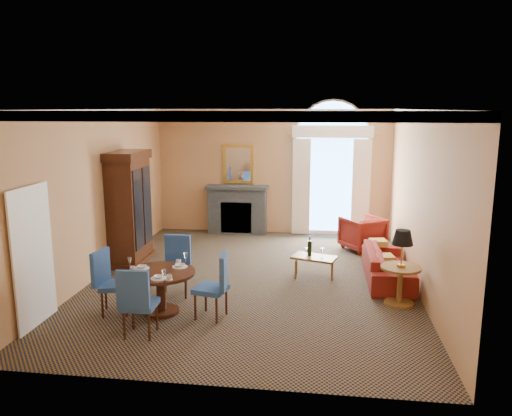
# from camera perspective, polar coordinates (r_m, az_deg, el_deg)

# --- Properties ---
(ground) EXTENTS (7.50, 7.50, 0.00)m
(ground) POSITION_cam_1_polar(r_m,az_deg,el_deg) (9.65, -0.40, -8.18)
(ground) COLOR black
(ground) RESTS_ON ground
(room_envelope) EXTENTS (6.04, 7.52, 3.45)m
(room_envelope) POSITION_cam_1_polar(r_m,az_deg,el_deg) (9.78, -0.02, 7.16)
(room_envelope) COLOR tan
(room_envelope) RESTS_ON ground
(armoire) EXTENTS (0.68, 1.20, 2.36)m
(armoire) POSITION_cam_1_polar(r_m,az_deg,el_deg) (10.75, -14.34, -0.20)
(armoire) COLOR black
(armoire) RESTS_ON ground
(dining_table) EXTENTS (1.10, 1.10, 0.89)m
(dining_table) POSITION_cam_1_polar(r_m,az_deg,el_deg) (8.13, -10.84, -8.33)
(dining_table) COLOR black
(dining_table) RESTS_ON ground
(dining_chair_north) EXTENTS (0.56, 0.56, 1.04)m
(dining_chair_north) POSITION_cam_1_polar(r_m,az_deg,el_deg) (8.89, -9.09, -6.01)
(dining_chair_north) COLOR #244A8D
(dining_chair_north) RESTS_ON ground
(dining_chair_south) EXTENTS (0.48, 0.50, 1.04)m
(dining_chair_south) POSITION_cam_1_polar(r_m,az_deg,el_deg) (7.33, -13.48, -10.04)
(dining_chair_south) COLOR #244A8D
(dining_chair_south) RESTS_ON ground
(dining_chair_east) EXTENTS (0.56, 0.56, 1.04)m
(dining_chair_east) POSITION_cam_1_polar(r_m,az_deg,el_deg) (7.81, -4.49, -8.38)
(dining_chair_east) COLOR #244A8D
(dining_chair_east) RESTS_ON ground
(dining_chair_west) EXTENTS (0.57, 0.57, 1.04)m
(dining_chair_west) POSITION_cam_1_polar(r_m,az_deg,el_deg) (8.30, -16.55, -7.63)
(dining_chair_west) COLOR #244A8D
(dining_chair_west) RESTS_ON ground
(sofa) EXTENTS (0.80, 2.04, 0.60)m
(sofa) POSITION_cam_1_polar(r_m,az_deg,el_deg) (9.85, 14.81, -6.33)
(sofa) COLOR maroon
(sofa) RESTS_ON ground
(armchair) EXTENTS (1.15, 1.16, 0.77)m
(armchair) POSITION_cam_1_polar(r_m,az_deg,el_deg) (11.78, 12.06, -2.85)
(armchair) COLOR maroon
(armchair) RESTS_ON ground
(coffee_table) EXTENTS (0.92, 0.68, 0.80)m
(coffee_table) POSITION_cam_1_polar(r_m,az_deg,el_deg) (9.73, 6.62, -5.58)
(coffee_table) COLOR brown
(coffee_table) RESTS_ON ground
(side_table) EXTENTS (0.66, 0.66, 1.25)m
(side_table) POSITION_cam_1_polar(r_m,az_deg,el_deg) (8.58, 16.28, -5.68)
(side_table) COLOR brown
(side_table) RESTS_ON ground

